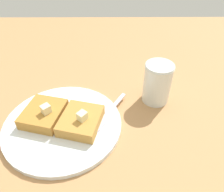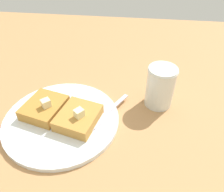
% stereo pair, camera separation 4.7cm
% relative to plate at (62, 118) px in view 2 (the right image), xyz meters
% --- Properties ---
extents(table_surface, '(1.26, 1.26, 0.03)m').
position_rel_plate_xyz_m(table_surface, '(0.02, -0.00, -0.02)').
color(table_surface, '#B27F4F').
rests_on(table_surface, ground).
extents(plate, '(0.25, 0.25, 0.01)m').
position_rel_plate_xyz_m(plate, '(0.00, 0.00, 0.00)').
color(plate, white).
rests_on(plate, table_surface).
extents(toast_slice_left, '(0.10, 0.10, 0.02)m').
position_rel_plate_xyz_m(toast_slice_left, '(-0.04, 0.01, 0.02)').
color(toast_slice_left, '#B47C32').
rests_on(toast_slice_left, plate).
extents(toast_slice_middle, '(0.10, 0.10, 0.02)m').
position_rel_plate_xyz_m(toast_slice_middle, '(0.04, -0.01, 0.02)').
color(toast_slice_middle, '#BB843A').
rests_on(toast_slice_middle, plate).
extents(butter_pat_primary, '(0.02, 0.02, 0.02)m').
position_rel_plate_xyz_m(butter_pat_primary, '(-0.03, 0.00, 0.04)').
color(butter_pat_primary, beige).
rests_on(butter_pat_primary, toast_slice_left).
extents(butter_pat_secondary, '(0.02, 0.02, 0.02)m').
position_rel_plate_xyz_m(butter_pat_secondary, '(0.05, -0.02, 0.04)').
color(butter_pat_secondary, beige).
rests_on(butter_pat_secondary, toast_slice_middle).
extents(fork, '(0.09, 0.15, 0.00)m').
position_rel_plate_xyz_m(fork, '(0.09, 0.01, 0.01)').
color(fork, silver).
rests_on(fork, plate).
extents(syrup_jar, '(0.07, 0.07, 0.10)m').
position_rel_plate_xyz_m(syrup_jar, '(0.21, 0.08, 0.04)').
color(syrup_jar, '#391406').
rests_on(syrup_jar, table_surface).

